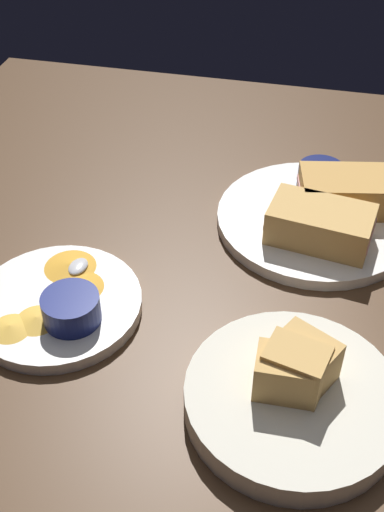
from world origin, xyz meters
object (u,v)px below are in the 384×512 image
Objects in this scene: sandwich_half_far at (348,191)px; sandwich_half_near at (320,224)px; ramekin_dark_sauce at (320,178)px; spoon_by_dark_ramekin at (302,207)px; ramekin_light_gravy at (71,308)px; bread_basket_rear at (293,393)px; plate_sandwich_main at (314,220)px; spoon_by_gravy_ramekin at (73,273)px; plate_chips_companion at (58,305)px.

sandwich_half_near is at bearing 69.03° from sandwich_half_far.
ramekin_dark_sauce is 0.66× the size of spoon_by_dark_ramekin.
ramekin_light_gravy is 0.30× the size of bread_basket_rear.
bread_basket_rear reaches higher than plate_sandwich_main.
spoon_by_gravy_ramekin reaches higher than plate_sandwich_main.
sandwich_half_far is 0.72× the size of plate_chips_companion.
bread_basket_rear is (-28.50, 7.88, 1.53)cm from plate_chips_companion.
sandwich_half_far is 2.18× the size of ramekin_light_gravy.
sandwich_half_near is at bearing -154.24° from spoon_by_gravy_ramekin.
plate_chips_companion is at bearing 84.03° from spoon_by_gravy_ramekin.
spoon_by_gravy_ramekin is at bearing 41.75° from ramekin_dark_sauce.
sandwich_half_far is at bearing -140.64° from plate_chips_companion.
sandwich_half_far is 41.86cm from plate_chips_companion.
sandwich_half_near is 2.23× the size of ramekin_dark_sauce.
sandwich_half_near is at bearing -147.93° from plate_chips_companion.
spoon_by_dark_ramekin is 1.47× the size of ramekin_light_gravy.
sandwich_half_near is 0.65× the size of bread_basket_rear.
ramekin_dark_sauce is at bearing -85.85° from sandwich_half_near.
spoon_by_dark_ramekin is 0.49× the size of plate_chips_companion.
plate_sandwich_main is 6.00cm from sandwich_half_far.
plate_sandwich_main is 2.69× the size of spoon_by_gravy_ramekin.
ramekin_dark_sauce is at bearing -111.24° from spoon_by_dark_ramekin.
ramekin_dark_sauce is 0.97× the size of ramekin_light_gravy.
ramekin_light_gravy is at bearing 110.16° from spoon_by_gravy_ramekin.
plate_sandwich_main is 1.88× the size of sandwich_half_near.
sandwich_half_near and sandwich_half_far have the same top height.
spoon_by_dark_ramekin is at bearing -86.31° from bread_basket_rear.
spoon_by_dark_ramekin is at bearing -131.04° from ramekin_light_gravy.
sandwich_half_near is at bearing -141.53° from ramekin_light_gravy.
ramekin_light_gravy is at bearing 44.71° from sandwich_half_far.
spoon_by_dark_ramekin is (1.90, 4.89, -1.83)cm from ramekin_dark_sauce.
bread_basket_rear is at bearing 90.28° from ramekin_dark_sauce.
ramekin_light_gravy is (26.12, 20.76, -0.57)cm from sandwich_half_near.
ramekin_dark_sauce is 0.64× the size of spoon_by_gravy_ramekin.
plate_sandwich_main is 36.23cm from ramekin_light_gravy.
ramekin_dark_sauce reaches higher than plate_sandwich_main.
sandwich_half_far reaches higher than spoon_by_gravy_ramekin.
spoon_by_gravy_ramekin is (31.81, 22.05, -2.04)cm from sandwich_half_far.
bread_basket_rear is at bearing 93.69° from spoon_by_dark_ramekin.
ramekin_light_gravy is 26.08cm from bread_basket_rear.
spoon_by_gravy_ramekin is at bearing 25.76° from sandwich_half_near.
ramekin_dark_sauce is 0.32× the size of plate_chips_companion.
plate_chips_companion is 4.71cm from ramekin_light_gravy.
ramekin_dark_sauce is 37.39cm from spoon_by_gravy_ramekin.
ramekin_dark_sauce is (3.95, -2.82, -0.20)cm from sandwich_half_far.
plate_chips_companion is (32.28, 26.47, -3.20)cm from sandwich_half_far.
plate_chips_companion is (26.43, 24.40, -1.16)cm from spoon_by_dark_ramekin.
ramekin_light_gravy is at bearing 38.47° from sandwich_half_near.
plate_sandwich_main is at bearing -134.49° from ramekin_light_gravy.
sandwich_half_far is 38.76cm from spoon_by_gravy_ramekin.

